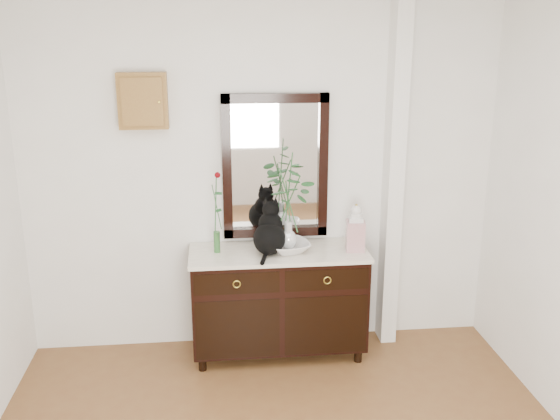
{
  "coord_description": "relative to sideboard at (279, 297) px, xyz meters",
  "views": [
    {
      "loc": [
        -0.35,
        -2.61,
        2.47
      ],
      "look_at": [
        0.1,
        1.63,
        1.2
      ],
      "focal_mm": 40.0,
      "sensor_mm": 36.0,
      "label": 1
    }
  ],
  "objects": [
    {
      "name": "sideboard",
      "position": [
        0.0,
        0.0,
        0.0
      ],
      "size": [
        1.33,
        0.52,
        0.82
      ],
      "color": "black",
      "rests_on": "ground"
    },
    {
      "name": "wall_back",
      "position": [
        -0.1,
        0.25,
        0.88
      ],
      "size": [
        3.6,
        0.04,
        2.7
      ],
      "primitive_type": "cube",
      "color": "white",
      "rests_on": "ground"
    },
    {
      "name": "lotus_bowl",
      "position": [
        0.07,
        -0.02,
        0.41
      ],
      "size": [
        0.38,
        0.38,
        0.08
      ],
      "primitive_type": "imported",
      "rotation": [
        0.0,
        0.0,
        0.24
      ],
      "color": "silver",
      "rests_on": "sideboard"
    },
    {
      "name": "ginger_jar",
      "position": [
        0.57,
        -0.04,
        0.56
      ],
      "size": [
        0.15,
        0.15,
        0.36
      ],
      "primitive_type": null,
      "rotation": [
        0.0,
        0.0,
        -0.11
      ],
      "color": "white",
      "rests_on": "sideboard"
    },
    {
      "name": "cat",
      "position": [
        -0.07,
        -0.03,
        0.57
      ],
      "size": [
        0.34,
        0.39,
        0.39
      ],
      "primitive_type": null,
      "rotation": [
        0.0,
        0.0,
        -0.22
      ],
      "color": "black",
      "rests_on": "sideboard"
    },
    {
      "name": "key_cabinet",
      "position": [
        -0.95,
        0.21,
        1.48
      ],
      "size": [
        0.35,
        0.1,
        0.4
      ],
      "primitive_type": "cube",
      "color": "brown",
      "rests_on": "wall_back"
    },
    {
      "name": "wall_mirror",
      "position": [
        -0.0,
        0.24,
        0.97
      ],
      "size": [
        0.8,
        0.06,
        1.1
      ],
      "color": "black",
      "rests_on": "wall_back"
    },
    {
      "name": "vase_branches",
      "position": [
        0.07,
        -0.02,
        0.77
      ],
      "size": [
        0.45,
        0.45,
        0.75
      ],
      "primitive_type": null,
      "rotation": [
        0.0,
        0.0,
        -0.3
      ],
      "color": "silver",
      "rests_on": "lotus_bowl"
    },
    {
      "name": "pilaster",
      "position": [
        0.9,
        0.17,
        0.88
      ],
      "size": [
        0.12,
        0.2,
        2.7
      ],
      "primitive_type": "cube",
      "color": "white",
      "rests_on": "ground"
    },
    {
      "name": "bud_vase_rose",
      "position": [
        -0.46,
        0.03,
        0.69
      ],
      "size": [
        0.1,
        0.1,
        0.62
      ],
      "primitive_type": null,
      "rotation": [
        0.0,
        0.0,
        0.33
      ],
      "color": "#30642E",
      "rests_on": "sideboard"
    }
  ]
}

